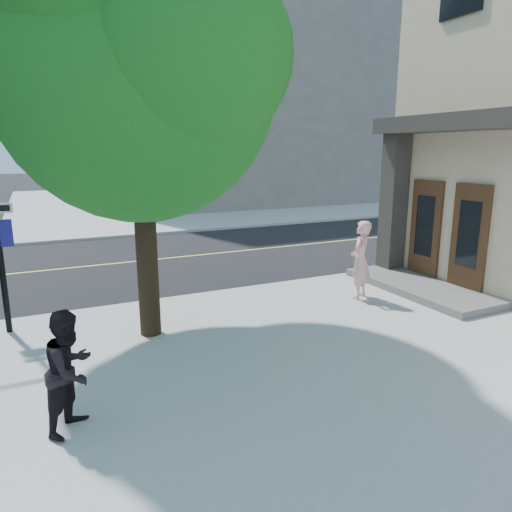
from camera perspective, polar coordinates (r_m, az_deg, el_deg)
ground at (r=11.17m, az=-27.45°, el=-7.36°), size 140.00×140.00×0.00m
road_ew at (r=15.49m, az=-27.06°, el=-1.90°), size 140.00×9.00×0.01m
sidewalk_ne at (r=34.73m, az=-3.62°, el=7.09°), size 29.00×25.00×0.12m
filler_ne at (r=35.37m, az=-3.32°, el=18.66°), size 18.00×16.00×14.00m
man_on_phone at (r=11.23m, az=12.71°, el=-0.47°), size 0.81×0.75×1.87m
pedestrian at (r=6.39m, az=-21.88°, el=-12.93°), size 0.95×0.97×1.58m
street_tree at (r=8.87m, az=-13.69°, el=23.67°), size 6.05×5.50×8.03m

